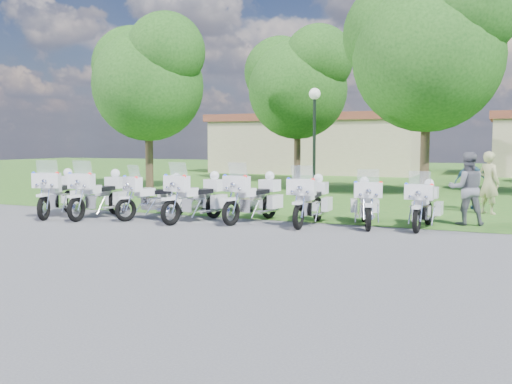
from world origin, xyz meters
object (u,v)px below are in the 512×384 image
at_px(motorcycle_3, 197,196).
at_px(motorcycle_4, 254,197).
at_px(motorcycle_1, 100,193).
at_px(bystander_b, 467,189).
at_px(motorcycle_0, 58,192).
at_px(bystander_c, 471,183).
at_px(bystander_a, 489,183).
at_px(motorcycle_5, 310,199).
at_px(lamp_post, 315,115).
at_px(motorcycle_7, 424,204).
at_px(motorcycle_6, 366,202).
at_px(motorcycle_2, 156,196).

relative_size(motorcycle_3, motorcycle_4, 1.00).
distance_m(motorcycle_1, bystander_b, 10.13).
distance_m(motorcycle_0, bystander_c, 12.83).
relative_size(bystander_a, bystander_b, 0.99).
distance_m(motorcycle_5, lamp_post, 7.56).
bearing_deg(motorcycle_7, bystander_c, -97.39).
relative_size(motorcycle_7, bystander_a, 1.17).
height_order(motorcycle_5, lamp_post, lamp_post).
bearing_deg(motorcycle_7, bystander_b, -130.81).
bearing_deg(bystander_a, motorcycle_6, 89.74).
bearing_deg(motorcycle_3, motorcycle_7, -156.93).
distance_m(motorcycle_2, motorcycle_7, 7.33).
height_order(motorcycle_1, bystander_c, bystander_c).
distance_m(motorcycle_0, lamp_post, 9.96).
xyz_separation_m(motorcycle_0, lamp_post, (5.27, 8.08, 2.49)).
bearing_deg(motorcycle_3, motorcycle_2, 11.39).
distance_m(motorcycle_1, motorcycle_6, 7.55).
distance_m(motorcycle_3, lamp_post, 7.89).
bearing_deg(motorcycle_1, bystander_a, -154.88).
bearing_deg(motorcycle_7, motorcycle_6, 9.12).
bearing_deg(motorcycle_5, motorcycle_4, 1.01).
xyz_separation_m(motorcycle_0, bystander_b, (11.13, 2.79, 0.26)).
height_order(motorcycle_4, bystander_a, bystander_a).
distance_m(motorcycle_1, motorcycle_7, 9.00).
distance_m(bystander_a, bystander_b, 2.73).
distance_m(motorcycle_3, motorcycle_4, 1.57).
relative_size(motorcycle_5, bystander_a, 1.25).
distance_m(motorcycle_5, motorcycle_6, 1.44).
height_order(motorcycle_2, bystander_b, bystander_b).
height_order(motorcycle_1, bystander_a, bystander_a).
height_order(bystander_a, bystander_b, bystander_b).
xyz_separation_m(motorcycle_4, bystander_b, (5.37, 1.58, 0.27)).
bearing_deg(motorcycle_5, motorcycle_6, -166.39).
relative_size(motorcycle_2, motorcycle_5, 0.91).
height_order(motorcycle_1, motorcycle_6, motorcycle_1).
xyz_separation_m(motorcycle_2, bystander_b, (8.19, 2.11, 0.31)).
relative_size(motorcycle_4, bystander_c, 1.39).
distance_m(motorcycle_6, bystander_b, 2.67).
bearing_deg(motorcycle_0, motorcycle_6, 170.09).
xyz_separation_m(motorcycle_1, motorcycle_3, (2.96, 0.43, -0.01)).
relative_size(motorcycle_2, bystander_c, 1.23).
relative_size(motorcycle_4, bystander_b, 1.27).
xyz_separation_m(motorcycle_3, bystander_b, (6.84, 2.13, 0.27)).
distance_m(lamp_post, bystander_c, 6.40).
bearing_deg(bystander_a, motorcycle_7, 105.36).
bearing_deg(bystander_b, bystander_c, -104.97).
height_order(motorcycle_3, motorcycle_5, motorcycle_3).
distance_m(motorcycle_0, motorcycle_7, 10.35).
bearing_deg(bystander_c, motorcycle_6, 47.21).
height_order(motorcycle_3, lamp_post, lamp_post).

